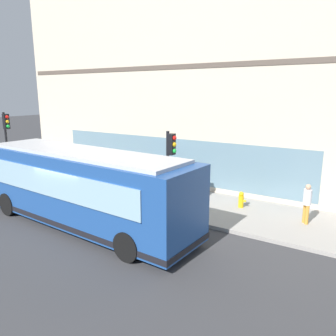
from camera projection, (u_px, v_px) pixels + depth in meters
The scene contains 12 objects.
ground at pixel (81, 227), 13.24m from camera, with size 120.00×120.00×0.00m, color #38383A.
sidewalk_curb at pixel (149, 195), 17.08m from camera, with size 4.15×40.00×0.15m, color #9E9991.
building_corner at pixel (198, 81), 20.08m from camera, with size 6.39×22.15×11.92m.
city_bus_nearside at pixel (82, 188), 13.09m from camera, with size 3.11×10.17×3.07m.
traffic_light_near_corner at pixel (170, 156), 14.19m from camera, with size 0.32×0.49×3.51m.
traffic_light_down_block at pixel (7, 132), 20.07m from camera, with size 0.32×0.49×3.95m.
fire_hydrant at pixel (241, 200), 15.00m from camera, with size 0.35×0.35×0.74m.
pedestrian_near_hydrant at pixel (177, 182), 15.67m from camera, with size 0.32×0.32×1.67m.
pedestrian_walking_along_curb at pixel (56, 164), 19.35m from camera, with size 0.32×0.32×1.77m.
pedestrian_near_building_entrance at pixel (87, 158), 20.89m from camera, with size 0.32×0.32×1.79m.
pedestrian_by_light_pole at pixel (307, 201), 13.03m from camera, with size 0.32×0.32×1.62m.
newspaper_vending_box at pixel (156, 178), 18.33m from camera, with size 0.44×0.42×0.90m.
Camera 1 is at (-8.61, -9.55, 5.27)m, focal length 35.37 mm.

